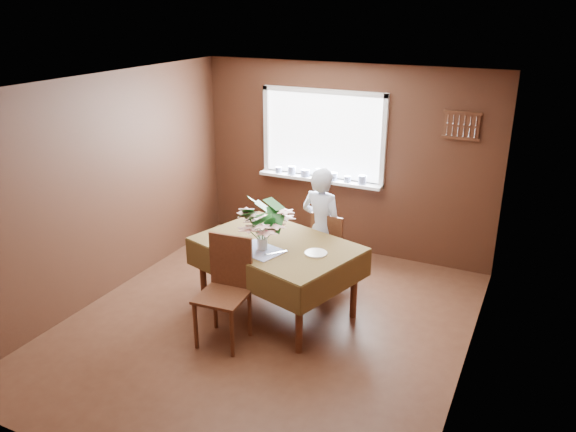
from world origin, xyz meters
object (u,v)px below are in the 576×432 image
at_px(dining_table, 276,251).
at_px(seated_woman, 322,229).
at_px(chair_near, 226,286).
at_px(flower_bouquet, 262,222).
at_px(chair_far, 330,246).

distance_m(dining_table, seated_woman, 0.77).
bearing_deg(seated_woman, chair_near, 85.36).
distance_m(chair_near, flower_bouquet, 0.73).
relative_size(chair_near, seated_woman, 0.73).
relative_size(chair_near, flower_bouquet, 1.97).
height_order(chair_near, flower_bouquet, flower_bouquet).
relative_size(chair_far, seated_woman, 0.63).
bearing_deg(chair_near, dining_table, 69.30).
bearing_deg(chair_far, dining_table, 73.94).
distance_m(chair_near, seated_woman, 1.50).
relative_size(dining_table, seated_woman, 1.30).
xyz_separation_m(seated_woman, flower_bouquet, (-0.27, -0.95, 0.37)).
height_order(dining_table, chair_near, chair_near).
bearing_deg(dining_table, flower_bouquet, -86.62).
bearing_deg(dining_table, chair_near, -89.94).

